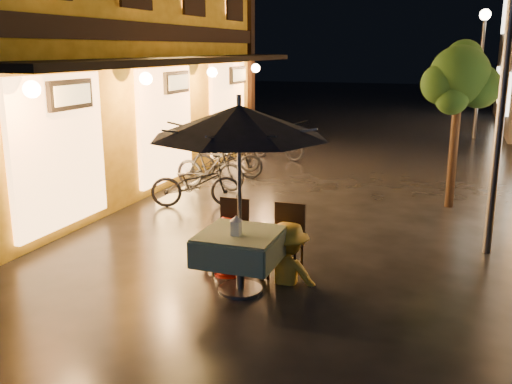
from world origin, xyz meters
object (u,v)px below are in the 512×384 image
at_px(patio_umbrella, 239,122).
at_px(cafe_table, 240,247).
at_px(person_orange, 226,218).
at_px(streetlamp_near, 507,53).
at_px(person_yellow, 288,224).
at_px(table_lantern, 236,224).
at_px(bicycle_0, 196,183).

bearing_deg(patio_umbrella, cafe_table, 0.00).
xyz_separation_m(cafe_table, person_orange, (-0.41, 0.54, 0.18)).
height_order(streetlamp_near, person_yellow, streetlamp_near).
bearing_deg(table_lantern, bicycle_0, 122.09).
relative_size(cafe_table, patio_umbrella, 0.40).
xyz_separation_m(cafe_table, person_yellow, (0.47, 0.53, 0.19)).
bearing_deg(person_orange, streetlamp_near, -152.24).
xyz_separation_m(patio_umbrella, person_orange, (-0.41, 0.54, -1.38)).
xyz_separation_m(cafe_table, table_lantern, (-0.00, -0.12, 0.33)).
xyz_separation_m(cafe_table, patio_umbrella, (-0.00, 0.00, 1.56)).
xyz_separation_m(patio_umbrella, bicycle_0, (-2.24, 3.45, -1.69)).
bearing_deg(person_orange, person_yellow, 176.02).
bearing_deg(patio_umbrella, person_yellow, 48.41).
xyz_separation_m(streetlamp_near, patio_umbrella, (-2.99, -2.56, -0.77)).
distance_m(patio_umbrella, bicycle_0, 4.45).
relative_size(patio_umbrella, table_lantern, 9.84).
distance_m(streetlamp_near, cafe_table, 4.58).
height_order(patio_umbrella, person_orange, patio_umbrella).
distance_m(cafe_table, bicycle_0, 4.12).
height_order(streetlamp_near, cafe_table, streetlamp_near).
relative_size(streetlamp_near, bicycle_0, 2.45).
bearing_deg(table_lantern, person_orange, 121.91).
xyz_separation_m(table_lantern, person_orange, (-0.41, 0.66, -0.15)).
bearing_deg(streetlamp_near, table_lantern, -138.19).
height_order(cafe_table, person_orange, person_orange).
bearing_deg(cafe_table, patio_umbrella, 180.00).
xyz_separation_m(table_lantern, bicycle_0, (-2.24, 3.57, -0.46)).
bearing_deg(person_yellow, person_orange, -0.68).
bearing_deg(bicycle_0, person_orange, -172.00).
bearing_deg(bicycle_0, person_yellow, -161.36).
height_order(table_lantern, person_yellow, person_yellow).
bearing_deg(person_yellow, streetlamp_near, -140.73).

